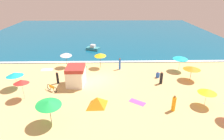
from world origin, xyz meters
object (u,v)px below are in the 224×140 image
at_px(beach_umbrella_0, 181,58).
at_px(beach_tent, 97,102).
at_px(beachgoer_5, 174,104).
at_px(beach_umbrella_2, 21,82).
at_px(beach_umbrella_8, 192,68).
at_px(beach_umbrella_5, 100,55).
at_px(parked_bicycle, 52,88).
at_px(beachgoer_0, 57,78).
at_px(beachgoer_6, 161,78).
at_px(beach_umbrella_7, 15,74).
at_px(beach_umbrella_6, 49,103).
at_px(small_boat_0, 93,48).
at_px(beachgoer_1, 158,75).
at_px(beachgoer_2, 120,64).
at_px(beach_umbrella_1, 207,91).
at_px(lifeguard_cabana, 76,76).
at_px(beach_umbrella_4, 66,54).

distance_m(beach_umbrella_0, beach_tent, 14.87).
relative_size(beach_umbrella_0, beachgoer_5, 1.38).
bearing_deg(beach_umbrella_2, beach_umbrella_8, 11.69).
xyz_separation_m(beach_umbrella_5, parked_bicycle, (-5.58, -7.06, -1.74)).
bearing_deg(beachgoer_0, beach_tent, -44.32).
bearing_deg(beachgoer_6, beachgoer_0, 178.39).
distance_m(beach_umbrella_7, beachgoer_6, 18.10).
height_order(beach_umbrella_6, small_boat_0, beach_umbrella_6).
bearing_deg(beachgoer_1, beach_umbrella_6, -142.41).
xyz_separation_m(beachgoer_0, beachgoer_2, (8.28, 4.42, 0.04)).
height_order(beach_umbrella_0, beach_umbrella_8, beach_umbrella_0).
xyz_separation_m(beach_umbrella_8, beachgoer_0, (-17.55, -0.63, -0.92)).
distance_m(beach_umbrella_1, beachgoer_6, 6.06).
height_order(beach_umbrella_2, beach_umbrella_7, beach_umbrella_2).
bearing_deg(beach_umbrella_6, beach_umbrella_1, 9.26).
relative_size(beach_umbrella_5, beach_umbrella_8, 0.96).
xyz_separation_m(beach_umbrella_6, small_boat_0, (2.27, 21.94, -1.68)).
bearing_deg(beach_umbrella_7, lifeguard_cabana, 5.62).
bearing_deg(beach_umbrella_1, beach_umbrella_6, -170.74).
xyz_separation_m(beach_umbrella_8, parked_bicycle, (-17.80, -2.57, -1.35)).
xyz_separation_m(lifeguard_cabana, small_boat_0, (1.09, 14.53, -0.84)).
xyz_separation_m(beach_umbrella_0, beach_umbrella_4, (-17.03, 1.79, 0.09)).
bearing_deg(beachgoer_2, parked_bicycle, -143.29).
height_order(beach_umbrella_6, beach_umbrella_8, beach_umbrella_6).
bearing_deg(beach_umbrella_1, lifeguard_cabana, 160.94).
distance_m(lifeguard_cabana, beachgoer_2, 7.60).
bearing_deg(beach_umbrella_5, beachgoer_5, -55.87).
height_order(beach_umbrella_1, beach_umbrella_8, beach_umbrella_8).
distance_m(beach_umbrella_4, beachgoer_1, 14.00).
bearing_deg(beach_umbrella_6, beach_umbrella_4, 95.12).
relative_size(beachgoer_1, beachgoer_2, 0.50).
height_order(beach_umbrella_0, beach_umbrella_2, beach_umbrella_2).
distance_m(beach_umbrella_6, beach_umbrella_8, 18.35).
relative_size(beach_umbrella_2, beachgoer_1, 2.67).
distance_m(beachgoer_1, beachgoer_5, 7.67).
bearing_deg(beachgoer_2, beach_umbrella_8, -22.25).
distance_m(beach_umbrella_4, beach_umbrella_5, 5.26).
bearing_deg(beach_umbrella_5, lifeguard_cabana, -117.18).
distance_m(beach_umbrella_0, beachgoer_1, 4.69).
relative_size(beach_umbrella_6, beachgoer_6, 1.85).
xyz_separation_m(beach_umbrella_6, beach_umbrella_7, (-6.01, 6.70, -0.25)).
distance_m(beach_umbrella_8, beachgoer_5, 8.26).
distance_m(beach_tent, small_boat_0, 19.38).
relative_size(beach_umbrella_7, small_boat_0, 0.99).
bearing_deg(beachgoer_6, beach_umbrella_1, -56.21).
relative_size(beach_tent, beachgoer_2, 1.50).
distance_m(beach_umbrella_7, beachgoer_2, 14.19).
relative_size(beach_umbrella_0, beach_umbrella_4, 1.00).
xyz_separation_m(beach_umbrella_7, beachgoer_0, (4.72, 1.16, -1.07)).
xyz_separation_m(beach_umbrella_8, beachgoer_6, (-4.23, -1.00, -0.93)).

